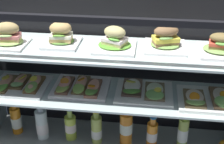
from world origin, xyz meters
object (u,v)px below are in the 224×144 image
at_px(juice_bottle_front_middle, 16,119).
at_px(juice_bottle_front_left_end, 152,134).
at_px(plated_roll_sandwich_right_of_center, 166,40).
at_px(plated_roll_sandwich_far_left, 220,47).
at_px(open_sandwich_tray_right_of_center, 144,91).
at_px(juice_bottle_back_center, 71,126).
at_px(open_sandwich_tray_far_right, 208,99).
at_px(juice_bottle_back_right, 96,129).
at_px(juice_bottle_front_fourth, 126,127).
at_px(plated_roll_sandwich_far_right, 115,41).
at_px(juice_bottle_front_second, 42,125).
at_px(juice_bottle_near_post, 183,133).
at_px(open_sandwich_tray_mid_right, 80,86).
at_px(open_sandwich_tray_left_of_center, 20,84).
at_px(plated_roll_sandwich_near_right_corner, 8,37).
at_px(plated_roll_sandwich_left_of_center, 61,36).

bearing_deg(juice_bottle_front_middle, juice_bottle_front_left_end, -1.51).
xyz_separation_m(plated_roll_sandwich_right_of_center, plated_roll_sandwich_far_left, (0.26, -0.03, -0.01)).
height_order(open_sandwich_tray_right_of_center, juice_bottle_front_left_end, open_sandwich_tray_right_of_center).
distance_m(juice_bottle_front_middle, juice_bottle_back_center, 0.33).
relative_size(open_sandwich_tray_right_of_center, open_sandwich_tray_far_right, 1.00).
bearing_deg(juice_bottle_back_right, plated_roll_sandwich_far_left, 1.82).
xyz_separation_m(juice_bottle_back_right, juice_bottle_front_fourth, (0.17, 0.01, 0.02)).
bearing_deg(plated_roll_sandwich_far_right, juice_bottle_front_second, -177.42).
height_order(juice_bottle_front_fourth, juice_bottle_near_post, juice_bottle_front_fourth).
bearing_deg(plated_roll_sandwich_right_of_center, juice_bottle_front_fourth, -168.66).
distance_m(plated_roll_sandwich_right_of_center, juice_bottle_front_fourth, 0.55).
height_order(open_sandwich_tray_far_right, juice_bottle_back_right, open_sandwich_tray_far_right).
distance_m(plated_roll_sandwich_far_left, open_sandwich_tray_mid_right, 0.74).
distance_m(open_sandwich_tray_mid_right, juice_bottle_front_second, 0.35).
relative_size(open_sandwich_tray_left_of_center, juice_bottle_front_second, 1.29).
relative_size(plated_roll_sandwich_far_left, open_sandwich_tray_far_right, 0.67).
xyz_separation_m(plated_roll_sandwich_far_right, open_sandwich_tray_mid_right, (-0.19, -0.00, -0.27)).
height_order(open_sandwich_tray_left_of_center, juice_bottle_front_middle, open_sandwich_tray_left_of_center).
bearing_deg(open_sandwich_tray_mid_right, juice_bottle_front_second, -175.74).
relative_size(plated_roll_sandwich_near_right_corner, open_sandwich_tray_left_of_center, 0.59).
bearing_deg(plated_roll_sandwich_far_right, juice_bottle_front_left_end, -2.76).
bearing_deg(juice_bottle_front_fourth, plated_roll_sandwich_near_right_corner, -177.53).
bearing_deg(juice_bottle_back_center, open_sandwich_tray_far_right, -3.30).
xyz_separation_m(plated_roll_sandwich_far_right, juice_bottle_front_middle, (-0.59, 0.01, -0.54)).
bearing_deg(plated_roll_sandwich_left_of_center, juice_bottle_front_left_end, -2.72).
bearing_deg(juice_bottle_back_right, open_sandwich_tray_right_of_center, 3.90).
bearing_deg(juice_bottle_near_post, open_sandwich_tray_right_of_center, 178.68).
xyz_separation_m(open_sandwich_tray_left_of_center, open_sandwich_tray_far_right, (1.00, -0.03, 0.00)).
height_order(plated_roll_sandwich_right_of_center, open_sandwich_tray_far_right, plated_roll_sandwich_right_of_center).
height_order(plated_roll_sandwich_near_right_corner, juice_bottle_front_left_end, plated_roll_sandwich_near_right_corner).
bearing_deg(juice_bottle_front_fourth, open_sandwich_tray_mid_right, 179.61).
bearing_deg(juice_bottle_near_post, plated_roll_sandwich_left_of_center, 178.47).
bearing_deg(plated_roll_sandwich_far_right, open_sandwich_tray_left_of_center, -177.78).
bearing_deg(juice_bottle_front_left_end, plated_roll_sandwich_far_right, 177.24).
relative_size(open_sandwich_tray_right_of_center, juice_bottle_back_center, 1.41).
height_order(open_sandwich_tray_mid_right, juice_bottle_front_fourth, open_sandwich_tray_mid_right).
height_order(plated_roll_sandwich_far_left, juice_bottle_near_post, plated_roll_sandwich_far_left).
bearing_deg(juice_bottle_front_left_end, plated_roll_sandwich_far_left, 2.51).
bearing_deg(juice_bottle_front_left_end, plated_roll_sandwich_right_of_center, 51.79).
xyz_separation_m(plated_roll_sandwich_left_of_center, juice_bottle_front_fourth, (0.34, -0.02, -0.53)).
height_order(plated_roll_sandwich_left_of_center, open_sandwich_tray_left_of_center, plated_roll_sandwich_left_of_center).
bearing_deg(juice_bottle_front_middle, open_sandwich_tray_right_of_center, -0.80).
distance_m(open_sandwich_tray_mid_right, juice_bottle_front_left_end, 0.49).
relative_size(plated_roll_sandwich_far_left, juice_bottle_front_second, 0.87).
distance_m(plated_roll_sandwich_right_of_center, juice_bottle_back_right, 0.65).
xyz_separation_m(plated_roll_sandwich_near_right_corner, juice_bottle_back_center, (0.28, 0.03, -0.55)).
xyz_separation_m(plated_roll_sandwich_near_right_corner, juice_bottle_front_fourth, (0.60, 0.03, -0.53)).
bearing_deg(open_sandwich_tray_far_right, open_sandwich_tray_left_of_center, 178.55).
xyz_separation_m(plated_roll_sandwich_right_of_center, open_sandwich_tray_far_right, (0.23, -0.08, -0.28)).
relative_size(plated_roll_sandwich_far_right, plated_roll_sandwich_far_left, 1.03).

